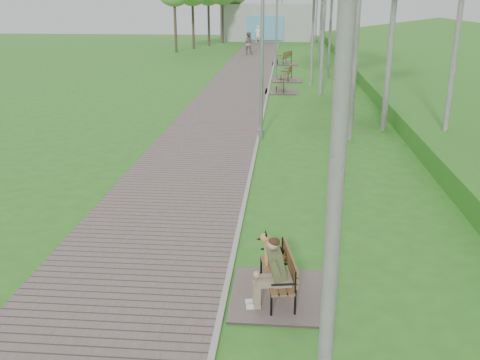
{
  "coord_description": "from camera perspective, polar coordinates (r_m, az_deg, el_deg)",
  "views": [
    {
      "loc": [
        0.91,
        -12.59,
        4.71
      ],
      "look_at": [
        -0.01,
        -1.72,
        0.97
      ],
      "focal_mm": 40.0,
      "sensor_mm": 36.0,
      "label": 1
    }
  ],
  "objects": [
    {
      "name": "ground",
      "position": [
        13.47,
        0.68,
        -1.56
      ],
      "size": [
        120.0,
        120.0,
        0.0
      ],
      "primitive_type": "plane",
      "color": "#336D24",
      "rests_on": "ground"
    },
    {
      "name": "walkway",
      "position": [
        34.51,
        0.42,
        11.11
      ],
      "size": [
        3.5,
        67.0,
        0.04
      ],
      "primitive_type": "cube",
      "color": "#685A54",
      "rests_on": "ground"
    },
    {
      "name": "kerb",
      "position": [
        34.42,
        3.38,
        11.06
      ],
      "size": [
        0.1,
        67.0,
        0.05
      ],
      "primitive_type": "cube",
      "color": "#999993",
      "rests_on": "ground"
    },
    {
      "name": "embankment",
      "position": [
        34.74,
        23.79,
        9.55
      ],
      "size": [
        14.0,
        70.0,
        1.6
      ],
      "primitive_type": "cube",
      "color": "#3E9427",
      "rests_on": "ground"
    },
    {
      "name": "building_north",
      "position": [
        63.66,
        2.82,
        16.46
      ],
      "size": [
        10.0,
        5.2,
        4.0
      ],
      "color": "#9E9E99",
      "rests_on": "ground"
    },
    {
      "name": "bench_main",
      "position": [
        8.9,
        3.69,
        -10.24
      ],
      "size": [
        1.59,
        1.77,
        1.39
      ],
      "color": "#685A54",
      "rests_on": "ground"
    },
    {
      "name": "bench_second",
      "position": [
        28.45,
        4.31,
        9.71
      ],
      "size": [
        1.63,
        1.81,
        1.0
      ],
      "color": "#685A54",
      "rests_on": "ground"
    },
    {
      "name": "bench_third",
      "position": [
        32.53,
        4.96,
        10.88
      ],
      "size": [
        1.77,
        1.97,
        1.09
      ],
      "color": "#685A54",
      "rests_on": "ground"
    },
    {
      "name": "bench_far",
      "position": [
        40.69,
        4.78,
        12.51
      ],
      "size": [
        1.88,
        2.09,
        1.16
      ],
      "color": "#685A54",
      "rests_on": "ground"
    },
    {
      "name": "lamp_post_near",
      "position": [
        18.51,
        2.34,
        11.74
      ],
      "size": [
        0.2,
        0.2,
        5.14
      ],
      "color": "gray",
      "rests_on": "ground"
    },
    {
      "name": "lamp_post_second",
      "position": [
        33.03,
        3.9,
        14.48
      ],
      "size": [
        0.18,
        0.18,
        4.66
      ],
      "color": "gray",
      "rests_on": "ground"
    },
    {
      "name": "lamp_post_third",
      "position": [
        40.21,
        3.9,
        15.78
      ],
      "size": [
        0.21,
        0.21,
        5.43
      ],
      "color": "gray",
      "rests_on": "ground"
    },
    {
      "name": "lamp_post_far",
      "position": [
        63.41,
        4.47,
        17.0
      ],
      "size": [
        0.22,
        0.22,
        5.66
      ],
      "color": "gray",
      "rests_on": "ground"
    },
    {
      "name": "pedestrian_near",
      "position": [
        59.87,
        1.92,
        15.29
      ],
      "size": [
        0.74,
        0.55,
        1.85
      ],
      "primitive_type": "imported",
      "rotation": [
        0.0,
        0.0,
        2.97
      ],
      "color": "white",
      "rests_on": "ground"
    },
    {
      "name": "pedestrian_far",
      "position": [
        47.18,
        0.88,
        14.36
      ],
      "size": [
        1.05,
        0.88,
        1.92
      ],
      "primitive_type": "imported",
      "rotation": [
        0.0,
        0.0,
        2.96
      ],
      "color": "gray",
      "rests_on": "ground"
    }
  ]
}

